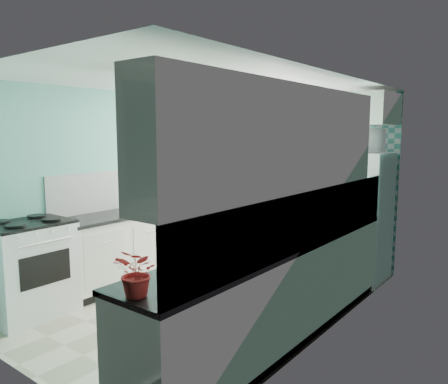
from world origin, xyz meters
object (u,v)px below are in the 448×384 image
Objects in this scene: potted_plant at (138,273)px; sink at (330,224)px; fridge at (358,216)px; stove at (29,267)px; microwave at (361,141)px; fruit_bowl at (200,269)px; ceiling_light at (154,94)px.

sink is at bearing 89.92° from potted_plant.
fridge is 1.69× the size of stove.
microwave is (2.31, 3.33, 1.32)m from stove.
fruit_bowl is 0.59m from potted_plant.
sink is (1.20, 1.51, -1.39)m from ceiling_light.
stove is at bearing 53.10° from microwave.
microwave is at bearing 91.56° from fruit_bowl.
microwave is at bearing 91.32° from potted_plant.
potted_plant reaches higher than stove.
sink is 1.42m from microwave.
ceiling_light is 1.12× the size of potted_plant.
sink is at bearing 41.91° from stove.
stove is 3.22× the size of potted_plant.
microwave is (-0.09, 3.89, 0.75)m from potted_plant.
microwave is (-0.09, 3.31, 0.88)m from fruit_bowl.
sink reaches higher than potted_plant.
ceiling_light is at bearing 64.66° from microwave.
fruit_bowl is at bearing -30.85° from ceiling_light.
stove is at bearing -148.40° from ceiling_light.
sink is 2.23m from fruit_bowl.
potted_plant is 3.96m from microwave.
microwave reaches higher than fruit_bowl.
stove is 3.73× the size of fruit_bowl.
stove is 3.32m from sink.
sink is at bearing 89.90° from fruit_bowl.
potted_plant reaches higher than fruit_bowl.
potted_plant is at bearing -47.17° from ceiling_light.
microwave is (0.00, 0.00, 1.00)m from fridge.
ceiling_light is 1.94m from fruit_bowl.
fruit_bowl is 0.86× the size of potted_plant.
ceiling_light reaches higher than microwave.
ceiling_light is at bearing -111.57° from fridge.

